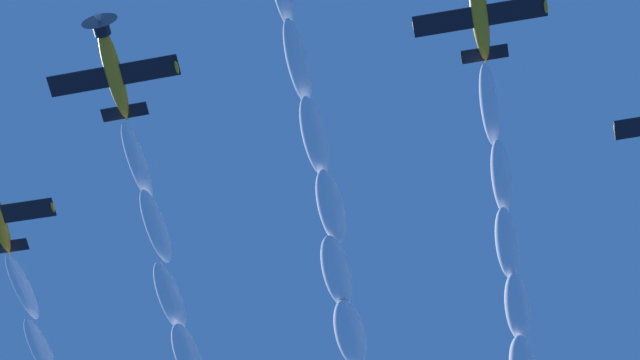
# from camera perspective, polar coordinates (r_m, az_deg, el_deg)

# --- Properties ---
(airplane_left_wingman) EXTENTS (8.52, 7.68, 2.37)m
(airplane_left_wingman) POSITION_cam_1_polar(r_m,az_deg,el_deg) (87.98, 6.54, 7.01)
(airplane_left_wingman) COLOR orange
(airplane_right_wingman) EXTENTS (8.52, 7.68, 2.40)m
(airplane_right_wingman) POSITION_cam_1_polar(r_m,az_deg,el_deg) (88.98, -8.52, 4.56)
(airplane_right_wingman) COLOR orange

